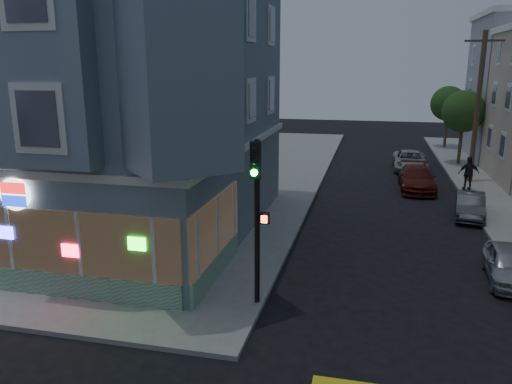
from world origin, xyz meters
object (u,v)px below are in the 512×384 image
(parked_car_c, at_px, (417,178))
(street_tree_far, at_px, (448,104))
(street_tree_near, at_px, (463,112))
(utility_pole, at_px, (478,106))
(parked_car_a, at_px, (509,265))
(pedestrian_b, at_px, (469,173))
(parked_car_d, at_px, (410,161))
(traffic_signal, at_px, (257,196))
(parked_car_b, at_px, (470,206))

(parked_car_c, bearing_deg, street_tree_far, 76.92)
(street_tree_near, height_order, parked_car_c, street_tree_near)
(utility_pole, height_order, parked_car_a, utility_pole)
(pedestrian_b, height_order, parked_car_d, pedestrian_b)
(parked_car_d, relative_size, traffic_signal, 0.97)
(pedestrian_b, distance_m, parked_car_d, 6.54)
(street_tree_near, bearing_deg, traffic_signal, -110.47)
(utility_pole, distance_m, parked_car_c, 5.88)
(utility_pole, distance_m, street_tree_far, 14.03)
(pedestrian_b, relative_size, parked_car_b, 0.54)
(street_tree_near, bearing_deg, parked_car_a, -94.04)
(utility_pole, relative_size, street_tree_far, 1.70)
(parked_car_a, distance_m, parked_car_c, 12.91)
(street_tree_near, relative_size, parked_car_a, 1.50)
(parked_car_a, height_order, parked_car_b, parked_car_a)
(street_tree_far, distance_m, parked_car_c, 17.21)
(street_tree_far, bearing_deg, parked_car_d, -108.80)
(street_tree_near, height_order, parked_car_d, street_tree_near)
(parked_car_c, distance_m, parked_car_d, 5.95)
(traffic_signal, bearing_deg, utility_pole, 50.37)
(street_tree_far, height_order, parked_car_c, street_tree_far)
(street_tree_near, height_order, parked_car_a, street_tree_near)
(pedestrian_b, bearing_deg, parked_car_c, -4.97)
(street_tree_far, distance_m, pedestrian_b, 16.69)
(utility_pole, xyz_separation_m, parked_car_a, (-1.30, -15.26, -4.20))
(parked_car_a, relative_size, traffic_signal, 0.71)
(street_tree_near, distance_m, parked_car_b, 14.20)
(parked_car_b, relative_size, parked_car_c, 0.76)
(street_tree_near, bearing_deg, street_tree_far, 90.00)
(parked_car_b, xyz_separation_m, parked_car_c, (-2.08, 5.20, 0.10))
(utility_pole, relative_size, traffic_signal, 1.81)
(parked_car_b, distance_m, traffic_signal, 14.16)
(utility_pole, relative_size, parked_car_d, 1.86)
(street_tree_near, xyz_separation_m, parked_car_a, (-1.50, -21.26, -3.33))
(parked_car_c, bearing_deg, parked_car_a, -81.59)
(traffic_signal, bearing_deg, parked_car_d, 61.64)
(parked_car_c, relative_size, traffic_signal, 0.96)
(parked_car_a, bearing_deg, parked_car_c, 102.77)
(street_tree_far, bearing_deg, traffic_signal, -105.81)
(utility_pole, relative_size, pedestrian_b, 4.62)
(pedestrian_b, bearing_deg, parked_car_d, -70.70)
(pedestrian_b, xyz_separation_m, parked_car_d, (-2.86, 5.86, -0.45))
(parked_car_b, relative_size, traffic_signal, 0.73)
(pedestrian_b, height_order, parked_car_b, pedestrian_b)
(pedestrian_b, bearing_deg, parked_car_a, 79.88)
(utility_pole, height_order, traffic_signal, utility_pole)
(parked_car_a, height_order, traffic_signal, traffic_signal)
(utility_pole, relative_size, parked_car_a, 2.55)
(parked_car_b, height_order, traffic_signal, traffic_signal)
(utility_pole, xyz_separation_m, street_tree_far, (0.20, 14.00, -0.86))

